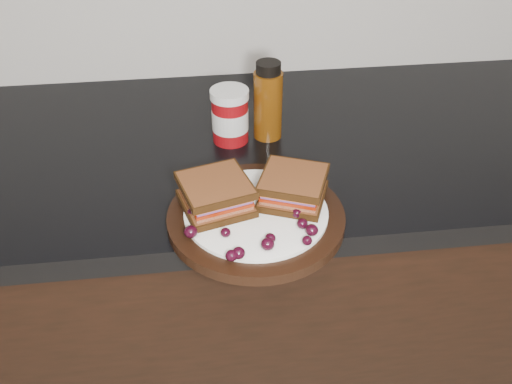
% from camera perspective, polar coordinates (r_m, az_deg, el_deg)
% --- Properties ---
extents(base_cabinets, '(3.96, 0.58, 0.86)m').
position_cam_1_polar(base_cabinets, '(1.41, -3.47, -11.55)').
color(base_cabinets, black).
rests_on(base_cabinets, ground_plane).
extents(countertop, '(3.98, 0.60, 0.04)m').
position_cam_1_polar(countertop, '(1.11, -4.32, 4.03)').
color(countertop, black).
rests_on(countertop, base_cabinets).
extents(plate, '(0.28, 0.28, 0.02)m').
position_cam_1_polar(plate, '(0.90, 0.00, -2.60)').
color(plate, black).
rests_on(plate, countertop).
extents(sandwich_left, '(0.13, 0.13, 0.05)m').
position_cam_1_polar(sandwich_left, '(0.89, -4.05, -0.23)').
color(sandwich_left, brown).
rests_on(sandwich_left, plate).
extents(sandwich_right, '(0.13, 0.13, 0.05)m').
position_cam_1_polar(sandwich_right, '(0.90, 3.73, 0.46)').
color(sandwich_right, brown).
rests_on(sandwich_right, plate).
extents(grape_0, '(0.02, 0.02, 0.02)m').
position_cam_1_polar(grape_0, '(0.84, -6.54, -3.97)').
color(grape_0, black).
rests_on(grape_0, plate).
extents(grape_1, '(0.02, 0.02, 0.01)m').
position_cam_1_polar(grape_1, '(0.84, -3.06, -4.07)').
color(grape_1, black).
rests_on(grape_1, plate).
extents(grape_2, '(0.02, 0.02, 0.02)m').
position_cam_1_polar(grape_2, '(0.80, -2.47, -6.37)').
color(grape_2, black).
rests_on(grape_2, plate).
extents(grape_3, '(0.02, 0.02, 0.02)m').
position_cam_1_polar(grape_3, '(0.80, -1.75, -6.11)').
color(grape_3, black).
rests_on(grape_3, plate).
extents(grape_4, '(0.02, 0.02, 0.02)m').
position_cam_1_polar(grape_4, '(0.82, 1.17, -5.23)').
color(grape_4, black).
rests_on(grape_4, plate).
extents(grape_5, '(0.02, 0.02, 0.02)m').
position_cam_1_polar(grape_5, '(0.83, 1.44, -4.66)').
color(grape_5, black).
rests_on(grape_5, plate).
extents(grape_6, '(0.02, 0.02, 0.01)m').
position_cam_1_polar(grape_6, '(0.83, 5.13, -4.86)').
color(grape_6, black).
rests_on(grape_6, plate).
extents(grape_7, '(0.02, 0.02, 0.02)m').
position_cam_1_polar(grape_7, '(0.84, 5.61, -3.82)').
color(grape_7, black).
rests_on(grape_7, plate).
extents(grape_8, '(0.02, 0.02, 0.02)m').
position_cam_1_polar(grape_8, '(0.86, 4.66, -3.17)').
color(grape_8, black).
rests_on(grape_8, plate).
extents(grape_9, '(0.02, 0.02, 0.02)m').
position_cam_1_polar(grape_9, '(0.88, 4.12, -2.11)').
color(grape_9, black).
rests_on(grape_9, plate).
extents(grape_10, '(0.02, 0.02, 0.02)m').
position_cam_1_polar(grape_10, '(0.92, 5.29, -0.16)').
color(grape_10, black).
rests_on(grape_10, plate).
extents(grape_11, '(0.02, 0.02, 0.02)m').
position_cam_1_polar(grape_11, '(0.92, 3.50, -0.12)').
color(grape_11, black).
rests_on(grape_11, plate).
extents(grape_12, '(0.02, 0.02, 0.02)m').
position_cam_1_polar(grape_12, '(0.93, 3.16, 0.73)').
color(grape_12, black).
rests_on(grape_12, plate).
extents(grape_13, '(0.02, 0.02, 0.02)m').
position_cam_1_polar(grape_13, '(0.92, -5.07, 0.29)').
color(grape_13, black).
rests_on(grape_13, plate).
extents(grape_14, '(0.02, 0.02, 0.02)m').
position_cam_1_polar(grape_14, '(0.89, -5.85, -1.41)').
color(grape_14, black).
rests_on(grape_14, plate).
extents(grape_15, '(0.02, 0.02, 0.02)m').
position_cam_1_polar(grape_15, '(0.88, -4.08, -2.12)').
color(grape_15, black).
rests_on(grape_15, plate).
extents(grape_16, '(0.02, 0.02, 0.02)m').
position_cam_1_polar(grape_16, '(0.92, -4.60, 0.17)').
color(grape_16, black).
rests_on(grape_16, plate).
extents(grape_17, '(0.02, 0.02, 0.02)m').
position_cam_1_polar(grape_17, '(0.90, -4.41, -0.96)').
color(grape_17, black).
rests_on(grape_17, plate).
extents(grape_18, '(0.02, 0.02, 0.02)m').
position_cam_1_polar(grape_18, '(0.88, -6.37, -2.12)').
color(grape_18, black).
rests_on(grape_18, plate).
extents(condiment_jar, '(0.08, 0.08, 0.11)m').
position_cam_1_polar(condiment_jar, '(1.08, -2.61, 7.63)').
color(condiment_jar, maroon).
rests_on(condiment_jar, countertop).
extents(oil_bottle, '(0.06, 0.06, 0.15)m').
position_cam_1_polar(oil_bottle, '(1.09, 1.20, 9.14)').
color(oil_bottle, '#552C08').
rests_on(oil_bottle, countertop).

